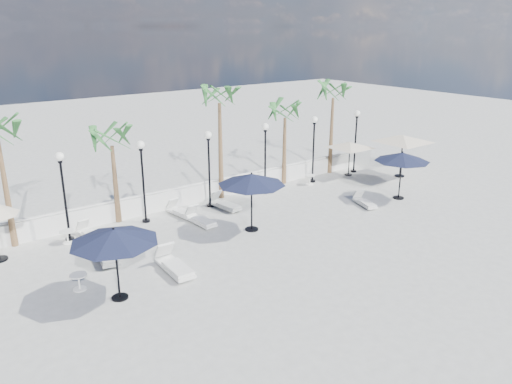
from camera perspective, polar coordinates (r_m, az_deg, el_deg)
ground at (r=20.44m, az=4.46°, el=-6.64°), size 100.00×100.00×0.00m
balustrade at (r=25.96m, az=-6.44°, el=-0.06°), size 26.00×0.30×1.01m
lamppost_1 at (r=21.90m, az=-21.20°, el=0.84°), size 0.36×0.36×3.84m
lamppost_2 at (r=23.01m, az=-12.86°, el=2.44°), size 0.36×0.36×3.84m
lamppost_3 at (r=24.56m, az=-5.42°, el=3.83°), size 0.36×0.36×3.84m
lamppost_4 at (r=26.49m, az=1.07°, el=4.99°), size 0.36×0.36×3.84m
lamppost_5 at (r=28.72m, az=6.62°, el=5.93°), size 0.36×0.36×3.84m
lamppost_6 at (r=31.18m, az=11.35°, el=6.68°), size 0.36×0.36×3.84m
palm_1 at (r=23.06m, az=-16.18°, el=5.46°), size 2.60×2.60×4.70m
palm_2 at (r=25.34m, az=-4.21°, el=10.37°), size 2.60×2.60×6.10m
palm_3 at (r=28.04m, az=3.34°, el=8.75°), size 2.60×2.60×4.90m
palm_4 at (r=30.42m, az=8.81°, el=10.81°), size 2.60×2.60×5.70m
lounger_0 at (r=18.81m, az=-9.32°, el=-8.27°), size 0.79×2.18×0.81m
lounger_1 at (r=22.60m, az=-18.42°, el=-4.50°), size 0.78×1.71×0.62m
lounger_2 at (r=20.37m, az=-16.75°, el=-6.74°), size 0.97×2.08×0.75m
lounger_3 at (r=24.16m, az=-8.57°, el=-2.20°), size 0.80×1.80×0.65m
lounger_4 at (r=24.84m, az=-3.59°, el=-1.40°), size 0.86×1.96×0.71m
lounger_5 at (r=23.01m, az=-6.37°, el=-3.14°), size 0.72×1.89×0.69m
lounger_6 at (r=25.79m, az=12.32°, el=-1.12°), size 1.00×1.71×0.61m
side_table_0 at (r=18.42m, az=-19.59°, el=-9.50°), size 0.59×0.59×0.57m
side_table_1 at (r=22.29m, az=-20.77°, el=-4.71°), size 0.58×0.58×0.57m
side_table_2 at (r=28.72m, az=6.16°, el=1.51°), size 0.58×0.58×0.57m
parasol_navy_left at (r=16.66m, az=-15.91°, el=-4.87°), size 2.90×2.90×2.56m
parasol_navy_mid at (r=21.54m, az=-0.51°, el=1.42°), size 2.98×2.98×2.67m
parasol_navy_right at (r=26.80m, az=16.37°, el=3.84°), size 2.84×2.84×2.55m
parasol_cream_sq_a at (r=30.51m, az=10.71°, el=5.56°), size 4.45×4.45×2.18m
parasol_cream_sq_b at (r=30.86m, az=16.49°, el=6.21°), size 5.43×5.43×2.72m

